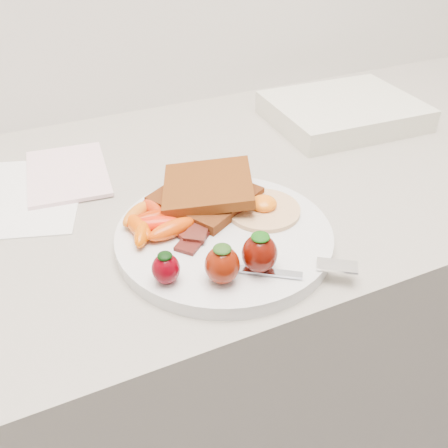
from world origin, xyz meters
name	(u,v)px	position (x,y,z in m)	size (l,w,h in m)	color
counter	(204,374)	(0.00, 1.70, 0.45)	(2.00, 0.60, 0.90)	gray
plate	(224,236)	(-0.02, 1.55, 0.91)	(0.27, 0.27, 0.02)	silver
toast_lower	(205,197)	(-0.02, 1.62, 0.93)	(0.11, 0.11, 0.01)	#471B08
toast_upper	(208,186)	(-0.01, 1.63, 0.94)	(0.12, 0.12, 0.01)	#4C290D
fried_egg	(263,208)	(0.04, 1.57, 0.92)	(0.13, 0.13, 0.02)	#F9E4B9
bacon_strips	(205,222)	(-0.04, 1.57, 0.92)	(0.11, 0.11, 0.01)	black
baby_carrots	(151,223)	(-0.10, 1.59, 0.93)	(0.09, 0.10, 0.02)	#BF2800
strawberries	(227,260)	(-0.05, 1.47, 0.94)	(0.14, 0.06, 0.05)	#5D0009
fork	(292,268)	(0.02, 1.45, 0.92)	(0.16, 0.09, 0.00)	silver
paper_sheet	(25,195)	(-0.24, 1.77, 0.90)	(0.16, 0.21, 0.00)	white
notepad	(67,173)	(-0.17, 1.80, 0.91)	(0.12, 0.17, 0.01)	#F6CCD3
appliance	(343,111)	(0.33, 1.79, 0.92)	(0.26, 0.21, 0.04)	silver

